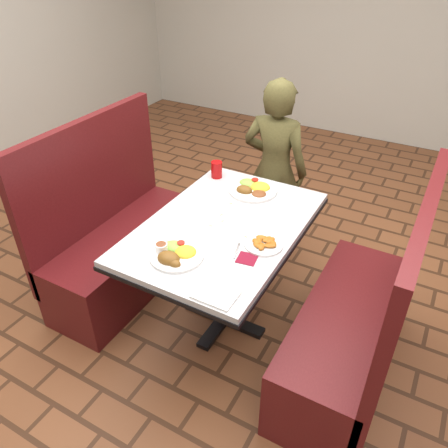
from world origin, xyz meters
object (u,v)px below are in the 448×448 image
Objects in this scene: far_dinner_plate at (253,187)px; plantain_plate at (264,244)px; booth_bench_right at (355,330)px; dining_table at (224,238)px; near_dinner_plate at (175,252)px; red_tumbler at (217,170)px; diner_person at (274,170)px; booth_bench_left at (122,244)px.

plantain_plate is (0.30, -0.49, -0.02)m from far_dinner_plate.
far_dinner_plate is at bearing 153.14° from booth_bench_right.
dining_table is 0.31m from plantain_plate.
red_tumbler reaches higher than near_dinner_plate.
red_tumbler is at bearing 59.89° from diner_person.
plantain_plate is at bearing -4.08° from booth_bench_left.
diner_person reaches higher than booth_bench_left.
far_dinner_plate is (0.06, -0.49, 0.12)m from diner_person.
booth_bench_left is at bearing 180.00° from dining_table.
booth_bench_right is 4.46× the size of near_dinner_plate.
red_tumbler is (-1.11, 0.47, 0.47)m from booth_bench_right.
booth_bench_right is (1.60, 0.00, 0.00)m from booth_bench_left.
far_dinner_plate reaches higher than plantain_plate.
booth_bench_left is at bearing 180.00° from booth_bench_right.
booth_bench_left is 0.82m from red_tumbler.
booth_bench_right reaches higher than red_tumbler.
far_dinner_plate is at bearing 121.13° from plantain_plate.
dining_table is 1.01× the size of booth_bench_right.
booth_bench_right is 1.02m from far_dinner_plate.
booth_bench_right is at bearing 23.40° from near_dinner_plate.
diner_person is (0.72, 0.90, 0.33)m from booth_bench_left.
booth_bench_left reaches higher than red_tumbler.
dining_table is 4.51× the size of near_dinner_plate.
far_dinner_plate is at bearing 92.87° from dining_table.
dining_table is 0.91m from diner_person.
booth_bench_left is at bearing 49.31° from diner_person.
far_dinner_plate is (0.05, 0.79, -0.00)m from near_dinner_plate.
booth_bench_right reaches higher than plantain_plate.
far_dinner_plate is at bearing 28.08° from booth_bench_left.
far_dinner_plate is 1.52× the size of plantain_plate.
plantain_plate is (0.36, -0.98, 0.10)m from diner_person.
far_dinner_plate is (-0.02, 0.41, 0.12)m from dining_table.
near_dinner_plate is at bearing -73.77° from red_tumbler.
booth_bench_left is (-0.80, 0.00, -0.32)m from dining_table.
booth_bench_right is 6.04× the size of plantain_plate.
red_tumbler is at bearing 169.95° from far_dinner_plate.
diner_person is 1.05m from plantain_plate.
dining_table is 6.10× the size of plantain_plate.
plantain_plate is 0.80m from red_tumbler.
near_dinner_plate is at bearing -139.09° from plantain_plate.
red_tumbler reaches higher than plantain_plate.
booth_bench_left is 3.97× the size of far_dinner_plate.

